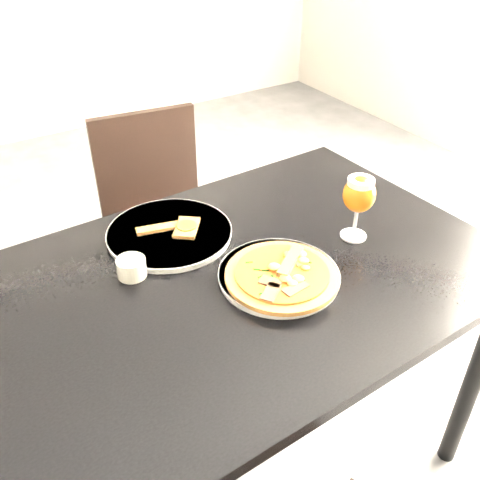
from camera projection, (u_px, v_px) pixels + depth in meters
dining_table at (243, 300)px, 1.28m from camera, size 1.23×0.85×0.75m
chair_far at (160, 222)px, 1.93m from camera, size 0.43×0.43×0.84m
plate_main at (279, 276)px, 1.20m from camera, size 0.30×0.30×0.01m
pizza at (282, 274)px, 1.18m from camera, size 0.25×0.25×0.03m
plate_second at (170, 233)px, 1.34m from camera, size 0.37×0.37×0.02m
crust_scraps at (177, 228)px, 1.34m from camera, size 0.17×0.11×0.01m
loose_crust at (200, 246)px, 1.30m from camera, size 0.11×0.04×0.01m
sauce_cup at (131, 267)px, 1.20m from camera, size 0.07×0.07×0.04m
beer_glass at (359, 195)px, 1.27m from camera, size 0.08×0.08×0.17m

